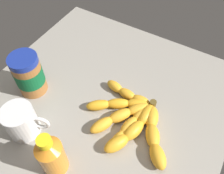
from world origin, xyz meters
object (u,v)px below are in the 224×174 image
peanut_butter_jar (29,75)px  coffee_mug (22,121)px  banana_bunch (132,120)px  honey_bottle (51,155)px

peanut_butter_jar → coffee_mug: size_ratio=1.16×
banana_bunch → coffee_mug: bearing=-145.3°
banana_bunch → honey_bottle: (-10.84, -20.70, 5.06)cm
peanut_butter_jar → coffee_mug: bearing=-56.9°
banana_bunch → coffee_mug: 29.94cm
peanut_butter_jar → honey_bottle: size_ratio=0.92×
honey_bottle → coffee_mug: 14.32cm
peanut_butter_jar → honey_bottle: (21.71, -16.08, -0.05)cm
banana_bunch → peanut_butter_jar: size_ratio=2.12×
honey_bottle → coffee_mug: size_ratio=1.26×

